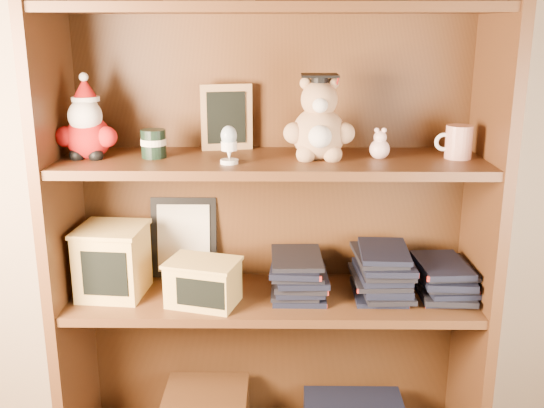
{
  "coord_description": "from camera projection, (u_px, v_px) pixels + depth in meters",
  "views": [
    {
      "loc": [
        -0.09,
        -0.38,
        1.3
      ],
      "look_at": [
        -0.11,
        1.3,
        0.82
      ],
      "focal_mm": 42.0,
      "sensor_mm": 36.0,
      "label": 1
    }
  ],
  "objects": [
    {
      "name": "egg_cup",
      "position": [
        229.0,
        143.0,
        1.63
      ],
      "size": [
        0.05,
        0.05,
        0.1
      ],
      "color": "white",
      "rests_on": "shelf_upper"
    },
    {
      "name": "teacher_mug",
      "position": [
        458.0,
        142.0,
        1.7
      ],
      "size": [
        0.1,
        0.07,
        0.09
      ],
      "color": "silver",
      "rests_on": "shelf_upper"
    },
    {
      "name": "pencils_box",
      "position": [
        203.0,
        282.0,
        1.75
      ],
      "size": [
        0.22,
        0.18,
        0.13
      ],
      "color": "#D7B058",
      "rests_on": "shelf_lower"
    },
    {
      "name": "bookcase",
      "position": [
        271.0,
        213.0,
        1.81
      ],
      "size": [
        1.2,
        0.35,
        1.6
      ],
      "color": "#512E17",
      "rests_on": "ground"
    },
    {
      "name": "treats_box",
      "position": [
        113.0,
        260.0,
        1.8
      ],
      "size": [
        0.2,
        0.2,
        0.2
      ],
      "color": "#D7B058",
      "rests_on": "shelf_lower"
    },
    {
      "name": "grad_teddy_bear",
      "position": [
        319.0,
        126.0,
        1.69
      ],
      "size": [
        0.19,
        0.16,
        0.23
      ],
      "color": "tan",
      "rests_on": "shelf_upper"
    },
    {
      "name": "certificate_frame",
      "position": [
        184.0,
        238.0,
        1.93
      ],
      "size": [
        0.2,
        0.05,
        0.25
      ],
      "color": "black",
      "rests_on": "shelf_lower"
    },
    {
      "name": "santa_plush",
      "position": [
        87.0,
        127.0,
        1.69
      ],
      "size": [
        0.17,
        0.12,
        0.23
      ],
      "color": "#A50F0F",
      "rests_on": "shelf_upper"
    },
    {
      "name": "chalkboard_plaque",
      "position": [
        227.0,
        118.0,
        1.8
      ],
      "size": [
        0.15,
        0.09,
        0.19
      ],
      "color": "#9E7547",
      "rests_on": "shelf_upper"
    },
    {
      "name": "book_stack_right",
      "position": [
        443.0,
        277.0,
        1.81
      ],
      "size": [
        0.14,
        0.2,
        0.11
      ],
      "color": "black",
      "rests_on": "shelf_lower"
    },
    {
      "name": "book_stack_mid",
      "position": [
        382.0,
        271.0,
        1.8
      ],
      "size": [
        0.14,
        0.2,
        0.14
      ],
      "color": "black",
      "rests_on": "shelf_lower"
    },
    {
      "name": "book_stack_left",
      "position": [
        299.0,
        274.0,
        1.81
      ],
      "size": [
        0.14,
        0.2,
        0.13
      ],
      "color": "black",
      "rests_on": "shelf_lower"
    },
    {
      "name": "shelf_upper",
      "position": [
        272.0,
        162.0,
        1.72
      ],
      "size": [
        1.14,
        0.33,
        0.02
      ],
      "color": "#512E17",
      "rests_on": "ground"
    },
    {
      "name": "teachers_tin",
      "position": [
        154.0,
        143.0,
        1.71
      ],
      "size": [
        0.07,
        0.07,
        0.08
      ],
      "color": "black",
      "rests_on": "shelf_upper"
    },
    {
      "name": "shelf_lower",
      "position": [
        272.0,
        298.0,
        1.83
      ],
      "size": [
        1.14,
        0.33,
        0.02
      ],
      "color": "#512E17",
      "rests_on": "ground"
    },
    {
      "name": "pink_figurine",
      "position": [
        380.0,
        146.0,
        1.71
      ],
      "size": [
        0.05,
        0.05,
        0.09
      ],
      "color": "beige",
      "rests_on": "shelf_upper"
    }
  ]
}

